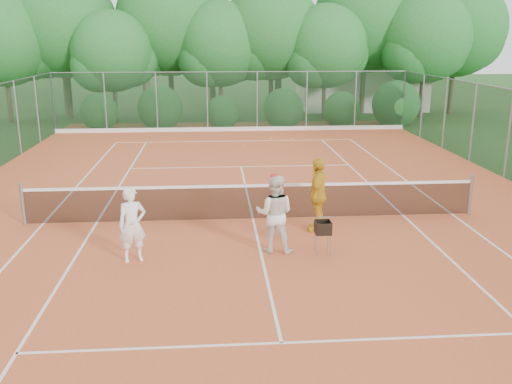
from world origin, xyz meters
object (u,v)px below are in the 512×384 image
player_white (132,225)px  player_yellow (318,195)px  ball_hopper (323,228)px  player_center_grp (275,213)px

player_white → player_yellow: (4.33, 1.71, 0.11)m
player_yellow → ball_hopper: (-0.18, -1.64, -0.31)m
player_center_grp → ball_hopper: bearing=-13.3°
player_white → player_center_grp: player_center_grp is taller
player_center_grp → ball_hopper: (1.05, -0.25, -0.29)m
ball_hopper → player_white: bearing=-178.0°
player_center_grp → player_yellow: size_ratio=0.98×
player_white → player_center_grp: 3.12m
player_white → player_yellow: player_yellow is taller
player_yellow → player_center_grp: bearing=-21.7°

